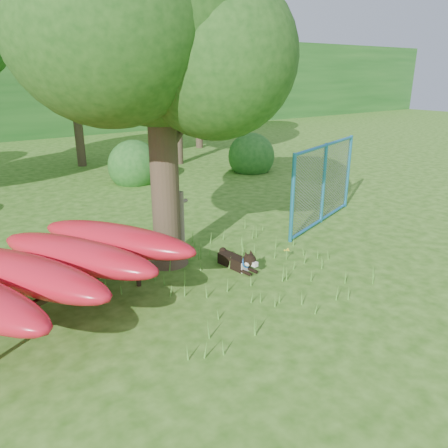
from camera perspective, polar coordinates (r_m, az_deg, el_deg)
ground at (r=7.62m, az=4.18°, el=-9.84°), size 80.00×80.00×0.00m
oak_tree at (r=8.32m, az=-9.08°, el=25.04°), size 5.40×4.70×6.85m
wooden_post at (r=8.91m, az=-5.61°, el=-0.04°), size 0.39×0.22×1.45m
kayak_rack at (r=7.34m, az=-21.40°, el=-4.88°), size 4.56×4.10×1.13m
husky_dog at (r=8.64m, az=1.97°, el=-4.87°), size 0.34×1.09×0.48m
fence_section at (r=11.37m, az=12.87°, el=5.16°), size 3.36×1.18×3.42m
wildflower_clump at (r=9.16m, az=8.22°, el=-3.48°), size 0.11×0.11×0.24m
bg_tree_c at (r=18.97m, az=-19.34°, el=19.45°), size 4.00×4.00×6.12m
bg_tree_d at (r=18.62m, az=-6.44°, el=23.38°), size 4.80×4.80×7.50m
bg_tree_e at (r=22.75m, az=-3.48°, el=23.05°), size 4.60×4.60×7.55m
shrub_right at (r=17.37m, az=3.54°, el=6.89°), size 1.80×1.80×1.80m
shrub_mid at (r=15.85m, az=-11.54°, el=5.34°), size 1.80×1.80×1.80m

